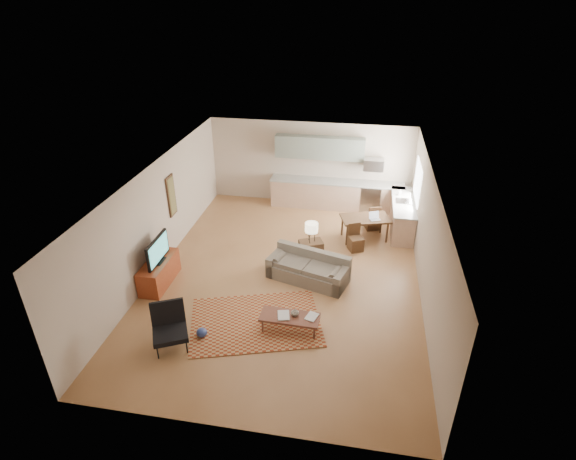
% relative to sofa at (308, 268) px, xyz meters
% --- Properties ---
extents(room, '(9.00, 9.00, 9.00)m').
position_rel_sofa_xyz_m(room, '(-0.56, 0.07, 1.00)').
color(room, '#93623B').
rests_on(room, ground).
extents(kitchen_counter_back, '(4.26, 0.64, 0.92)m').
position_rel_sofa_xyz_m(kitchen_counter_back, '(0.34, 4.25, 0.11)').
color(kitchen_counter_back, tan).
rests_on(kitchen_counter_back, ground).
extents(kitchen_counter_right, '(0.64, 2.26, 0.92)m').
position_rel_sofa_xyz_m(kitchen_counter_right, '(2.37, 3.07, 0.11)').
color(kitchen_counter_right, tan).
rests_on(kitchen_counter_right, ground).
extents(kitchen_range, '(0.62, 0.62, 0.90)m').
position_rel_sofa_xyz_m(kitchen_range, '(1.44, 4.25, 0.10)').
color(kitchen_range, '#A5A8AD').
rests_on(kitchen_range, ground).
extents(kitchen_microwave, '(0.62, 0.40, 0.35)m').
position_rel_sofa_xyz_m(kitchen_microwave, '(1.44, 4.27, 1.20)').
color(kitchen_microwave, '#A5A8AD').
rests_on(kitchen_microwave, room).
extents(upper_cabinets, '(2.80, 0.34, 0.70)m').
position_rel_sofa_xyz_m(upper_cabinets, '(-0.26, 4.40, 1.60)').
color(upper_cabinets, gray).
rests_on(upper_cabinets, room).
extents(window_right, '(0.02, 1.40, 1.05)m').
position_rel_sofa_xyz_m(window_right, '(2.67, 3.07, 1.20)').
color(window_right, white).
rests_on(window_right, room).
extents(wall_art_left, '(0.06, 0.42, 1.10)m').
position_rel_sofa_xyz_m(wall_art_left, '(-3.77, 0.97, 1.20)').
color(wall_art_left, olive).
rests_on(wall_art_left, room).
extents(triptych, '(1.70, 0.04, 0.50)m').
position_rel_sofa_xyz_m(triptych, '(-0.66, 4.54, 1.40)').
color(triptych, '#FAEBC6').
rests_on(triptych, room).
extents(rug, '(3.19, 2.63, 0.02)m').
position_rel_sofa_xyz_m(rug, '(-0.90, -1.78, -0.34)').
color(rug, maroon).
rests_on(rug, floor).
extents(sofa, '(2.21, 1.44, 0.71)m').
position_rel_sofa_xyz_m(sofa, '(0.00, 0.00, 0.00)').
color(sofa, '#685E51').
rests_on(sofa, floor).
extents(coffee_table, '(1.26, 0.53, 0.38)m').
position_rel_sofa_xyz_m(coffee_table, '(-0.12, -1.91, -0.17)').
color(coffee_table, '#552A1E').
rests_on(coffee_table, floor).
extents(book_a, '(0.38, 0.43, 0.03)m').
position_rel_sofa_xyz_m(book_a, '(-0.37, -1.95, 0.03)').
color(book_a, maroon).
rests_on(book_a, coffee_table).
extents(book_b, '(0.40, 0.43, 0.02)m').
position_rel_sofa_xyz_m(book_b, '(0.23, -1.82, 0.03)').
color(book_b, navy).
rests_on(book_b, coffee_table).
extents(vase, '(0.24, 0.24, 0.17)m').
position_rel_sofa_xyz_m(vase, '(-0.02, -1.86, 0.10)').
color(vase, black).
rests_on(vase, coffee_table).
extents(armchair, '(1.04, 1.04, 0.89)m').
position_rel_sofa_xyz_m(armchair, '(-2.38, -2.79, 0.09)').
color(armchair, black).
rests_on(armchair, floor).
extents(tv_credenza, '(0.52, 1.36, 0.63)m').
position_rel_sofa_xyz_m(tv_credenza, '(-3.53, -0.76, -0.04)').
color(tv_credenza, maroon).
rests_on(tv_credenza, floor).
extents(tv, '(0.10, 1.05, 0.63)m').
position_rel_sofa_xyz_m(tv, '(-3.48, -0.76, 0.59)').
color(tv, black).
rests_on(tv, tv_credenza).
extents(console_table, '(0.69, 0.59, 0.68)m').
position_rel_sofa_xyz_m(console_table, '(-0.02, 0.71, -0.01)').
color(console_table, '#3A2516').
rests_on(console_table, floor).
extents(table_lamp, '(0.44, 0.44, 0.54)m').
position_rel_sofa_xyz_m(table_lamp, '(-0.02, 0.71, 0.60)').
color(table_lamp, beige).
rests_on(table_lamp, console_table).
extents(dining_table, '(1.50, 1.12, 0.68)m').
position_rel_sofa_xyz_m(dining_table, '(1.31, 2.32, -0.02)').
color(dining_table, '#3A2516').
rests_on(dining_table, floor).
extents(dining_chair_near, '(0.49, 0.49, 0.75)m').
position_rel_sofa_xyz_m(dining_chair_near, '(1.09, 1.65, 0.02)').
color(dining_chair_near, '#3A2516').
rests_on(dining_chair_near, floor).
extents(dining_chair_far, '(0.48, 0.49, 0.78)m').
position_rel_sofa_xyz_m(dining_chair_far, '(1.52, 2.99, 0.04)').
color(dining_chair_far, '#3A2516').
rests_on(dining_chair_far, floor).
extents(laptop, '(0.35, 0.31, 0.21)m').
position_rel_sofa_xyz_m(laptop, '(1.57, 2.23, 0.43)').
color(laptop, '#A5A8AD').
rests_on(laptop, dining_table).
extents(soap_bottle, '(0.10, 0.10, 0.19)m').
position_rel_sofa_xyz_m(soap_bottle, '(2.27, 3.50, 0.66)').
color(soap_bottle, '#FAEBC6').
rests_on(soap_bottle, kitchen_counter_right).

